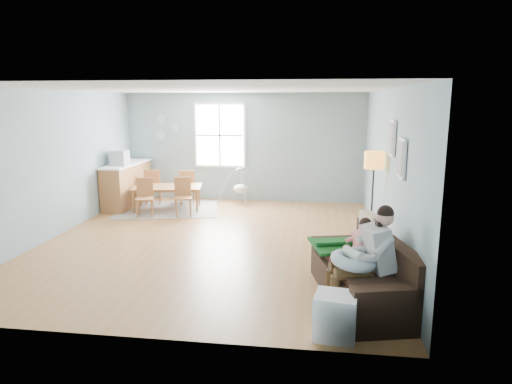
# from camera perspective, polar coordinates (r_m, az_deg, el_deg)

# --- Properties ---
(room) EXTENTS (8.40, 9.40, 3.90)m
(room) POSITION_cam_1_polar(r_m,az_deg,el_deg) (8.01, -5.68, 10.68)
(room) COLOR #A76D3B
(window) EXTENTS (1.32, 0.08, 1.62)m
(window) POSITION_cam_1_polar(r_m,az_deg,el_deg) (11.55, -4.53, 7.07)
(window) COLOR white
(window) RESTS_ON room
(pictures) EXTENTS (0.05, 1.34, 0.74)m
(pictures) POSITION_cam_1_polar(r_m,az_deg,el_deg) (6.87, 17.16, 5.35)
(pictures) COLOR white
(pictures) RESTS_ON room
(wall_plates) EXTENTS (0.67, 0.02, 0.66)m
(wall_plates) POSITION_cam_1_polar(r_m,az_deg,el_deg) (11.93, -11.20, 7.89)
(wall_plates) COLOR #889AA4
(wall_plates) RESTS_ON room
(sofa) EXTENTS (1.32, 2.17, 0.82)m
(sofa) POSITION_cam_1_polar(r_m,az_deg,el_deg) (6.07, 13.65, -10.43)
(sofa) COLOR black
(sofa) RESTS_ON room
(green_throw) EXTENTS (1.09, 0.98, 0.04)m
(green_throw) POSITION_cam_1_polar(r_m,az_deg,el_deg) (6.57, 11.15, -6.48)
(green_throw) COLOR #125024
(green_throw) RESTS_ON sofa
(beige_pillow) EXTENTS (0.27, 0.52, 0.50)m
(beige_pillow) POSITION_cam_1_polar(r_m,az_deg,el_deg) (6.46, 14.06, -4.78)
(beige_pillow) COLOR #C4B595
(beige_pillow) RESTS_ON sofa
(father) EXTENTS (0.97, 0.58, 1.31)m
(father) POSITION_cam_1_polar(r_m,az_deg,el_deg) (5.63, 13.58, -7.73)
(father) COLOR #9C9C9F
(father) RESTS_ON sofa
(nursing_pillow) EXTENTS (0.61, 0.60, 0.22)m
(nursing_pillow) POSITION_cam_1_polar(r_m,az_deg,el_deg) (5.60, 12.07, -8.40)
(nursing_pillow) COLOR #A7C2D1
(nursing_pillow) RESTS_ON father
(infant) EXTENTS (0.26, 0.36, 0.14)m
(infant) POSITION_cam_1_polar(r_m,az_deg,el_deg) (5.61, 11.93, -7.54)
(infant) COLOR silver
(infant) RESTS_ON nursing_pillow
(toddler) EXTENTS (0.56, 0.36, 0.83)m
(toddler) POSITION_cam_1_polar(r_m,az_deg,el_deg) (6.08, 12.56, -6.28)
(toddler) COLOR silver
(toddler) RESTS_ON sofa
(floor_lamp) EXTENTS (0.34, 0.34, 1.67)m
(floor_lamp) POSITION_cam_1_polar(r_m,az_deg,el_deg) (8.02, 14.51, 2.90)
(floor_lamp) COLOR black
(floor_lamp) RESTS_ON room
(storage_cube) EXTENTS (0.50, 0.45, 0.49)m
(storage_cube) POSITION_cam_1_polar(r_m,az_deg,el_deg) (5.13, 9.80, -15.01)
(storage_cube) COLOR white
(storage_cube) RESTS_ON room
(rug) EXTENTS (2.62, 2.20, 0.01)m
(rug) POSITION_cam_1_polar(r_m,az_deg,el_deg) (10.88, -10.95, -2.14)
(rug) COLOR gray
(rug) RESTS_ON room
(dining_table) EXTENTS (1.70, 1.15, 0.55)m
(dining_table) POSITION_cam_1_polar(r_m,az_deg,el_deg) (10.82, -11.00, -0.75)
(dining_table) COLOR brown
(dining_table) RESTS_ON rug
(chair_sw) EXTENTS (0.47, 0.47, 0.84)m
(chair_sw) POSITION_cam_1_polar(r_m,az_deg,el_deg) (10.29, -13.73, -0.38)
(chair_sw) COLOR #905C31
(chair_sw) RESTS_ON rug
(chair_se) EXTENTS (0.48, 0.48, 0.85)m
(chair_se) POSITION_cam_1_polar(r_m,az_deg,el_deg) (10.18, -9.12, -0.31)
(chair_se) COLOR #905C31
(chair_se) RESTS_ON rug
(chair_nw) EXTENTS (0.48, 0.48, 0.87)m
(chair_nw) POSITION_cam_1_polar(r_m,az_deg,el_deg) (11.39, -12.78, 0.88)
(chair_nw) COLOR #905C31
(chair_nw) RESTS_ON rug
(chair_ne) EXTENTS (0.47, 0.47, 0.85)m
(chair_ne) POSITION_cam_1_polar(r_m,az_deg,el_deg) (11.30, -8.60, 0.87)
(chair_ne) COLOR #905C31
(chair_ne) RESTS_ON rug
(counter) EXTENTS (0.58, 1.87, 1.04)m
(counter) POSITION_cam_1_polar(r_m,az_deg,el_deg) (11.43, -15.82, 0.95)
(counter) COLOR brown
(counter) RESTS_ON room
(monitor) EXTENTS (0.36, 0.34, 0.34)m
(monitor) POSITION_cam_1_polar(r_m,az_deg,el_deg) (11.01, -16.71, 4.11)
(monitor) COLOR #A3A3A7
(monitor) RESTS_ON counter
(baby_swing) EXTENTS (1.11, 1.12, 0.87)m
(baby_swing) POSITION_cam_1_polar(r_m,az_deg,el_deg) (11.26, -1.94, 0.52)
(baby_swing) COLOR #A3A3A7
(baby_swing) RESTS_ON room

